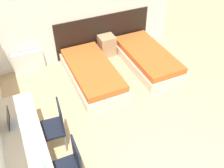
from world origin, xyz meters
TOP-DOWN VIEW (x-y plane):
  - wall_back at (0.00, 4.44)m, footprint 5.11×0.05m
  - headboard_panel at (0.66, 4.40)m, footprint 2.53×0.03m
  - bed_near_window at (-0.07, 3.36)m, footprint 0.98×2.01m
  - bed_near_door at (1.38, 3.36)m, footprint 0.98×2.01m
  - nightstand at (0.66, 4.18)m, footprint 0.40×0.36m
  - radiator at (-1.31, 4.32)m, footprint 0.72×0.12m
  - desk at (-1.77, 1.50)m, footprint 0.57×2.31m
  - chair_near_laptop at (-1.28, 1.91)m, footprint 0.46×0.46m
  - chair_near_notebook at (-1.28, 1.08)m, footprint 0.43×0.43m
  - laptop at (-1.81, 1.96)m, footprint 0.34×0.24m

SIDE VIEW (x-z plane):
  - bed_near_window at x=-0.07m, z-range -0.01..0.37m
  - bed_near_door at x=1.38m, z-range -0.01..0.37m
  - radiator at x=-1.31m, z-range 0.00..0.51m
  - nightstand at x=0.66m, z-range 0.00..0.53m
  - headboard_panel at x=0.66m, z-range 0.00..1.00m
  - chair_near_laptop at x=-1.28m, z-range 0.05..0.99m
  - chair_near_notebook at x=-1.28m, z-range 0.05..0.99m
  - desk at x=-1.77m, z-range 0.22..0.96m
  - laptop at x=-1.81m, z-range 0.64..0.98m
  - wall_back at x=0.00m, z-range 0.00..2.70m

